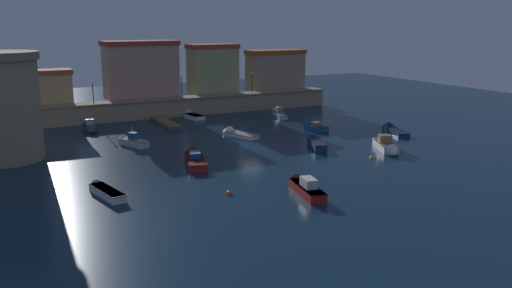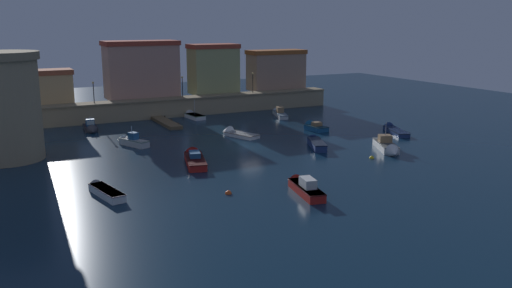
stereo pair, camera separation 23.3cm
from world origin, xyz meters
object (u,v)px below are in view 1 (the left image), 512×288
object	(u,v)px
moored_boat_1	(90,128)
mooring_buoy_0	(372,158)
quay_lamp_2	(252,79)
quay_lamp_1	(182,83)
moored_boat_11	(313,127)
moored_boat_10	(194,158)
fortress_tower	(3,106)
moored_boat_8	(315,142)
mooring_buoy_1	(229,194)
moored_boat_6	(234,134)
moored_boat_9	(388,147)
moored_boat_4	(103,190)
moored_boat_0	(192,116)
moored_boat_2	(304,186)
moored_boat_5	(278,113)
moored_boat_3	(130,141)
quay_lamp_0	(93,89)
moored_boat_7	(392,129)

from	to	relation	value
moored_boat_1	mooring_buoy_0	size ratio (longest dim) A/B	9.61
quay_lamp_2	quay_lamp_1	bearing A→B (deg)	-180.00
moored_boat_11	moored_boat_10	bearing A→B (deg)	111.38
fortress_tower	moored_boat_8	bearing A→B (deg)	-16.35
moored_boat_1	mooring_buoy_1	bearing A→B (deg)	13.21
quay_lamp_2	moored_boat_6	world-z (taller)	quay_lamp_2
quay_lamp_2	moored_boat_9	size ratio (longest dim) A/B	0.48
moored_boat_4	moored_boat_9	distance (m)	31.43
quay_lamp_2	moored_boat_9	bearing A→B (deg)	-89.53
moored_boat_0	moored_boat_2	bearing A→B (deg)	167.30
moored_boat_2	moored_boat_5	size ratio (longest dim) A/B	0.92
moored_boat_6	moored_boat_11	world-z (taller)	moored_boat_11
moored_boat_3	moored_boat_6	world-z (taller)	moored_boat_3
quay_lamp_0	mooring_buoy_1	distance (m)	38.98
moored_boat_1	quay_lamp_1	bearing A→B (deg)	116.44
mooring_buoy_0	moored_boat_1	bearing A→B (deg)	129.86
moored_boat_11	mooring_buoy_1	distance (m)	29.17
fortress_tower	moored_boat_10	world-z (taller)	fortress_tower
quay_lamp_1	moored_boat_10	world-z (taller)	quay_lamp_1
mooring_buoy_1	moored_boat_11	bearing A→B (deg)	42.92
moored_boat_2	mooring_buoy_0	bearing A→B (deg)	-51.94
moored_boat_10	mooring_buoy_1	xyz separation A→B (m)	(-1.16, -11.08, -0.43)
fortress_tower	quay_lamp_0	world-z (taller)	fortress_tower
moored_boat_6	moored_boat_7	xyz separation A→B (m)	(19.47, -7.22, 0.03)
moored_boat_0	moored_boat_5	size ratio (longest dim) A/B	0.68
fortress_tower	moored_boat_4	world-z (taller)	fortress_tower
moored_boat_3	moored_boat_10	distance (m)	11.39
quay_lamp_0	moored_boat_1	world-z (taller)	quay_lamp_0
fortress_tower	moored_boat_3	bearing A→B (deg)	3.83
moored_boat_5	moored_boat_9	bearing A→B (deg)	-163.03
quay_lamp_0	moored_boat_2	bearing A→B (deg)	-77.10
quay_lamp_0	mooring_buoy_0	bearing A→B (deg)	-57.62
quay_lamp_2	moored_boat_1	distance (m)	28.05
quay_lamp_0	moored_boat_1	xyz separation A→B (m)	(-1.77, -6.18, -4.42)
moored_boat_3	mooring_buoy_0	xyz separation A→B (m)	(21.06, -17.78, -0.49)
moored_boat_9	moored_boat_1	bearing A→B (deg)	-108.60
quay_lamp_0	moored_boat_3	bearing A→B (deg)	-87.25
moored_boat_0	moored_boat_11	xyz separation A→B (m)	(11.18, -15.84, 0.05)
quay_lamp_1	quay_lamp_2	xyz separation A→B (m)	(12.01, 0.00, 0.04)
quay_lamp_0	moored_boat_7	size ratio (longest dim) A/B	0.43
quay_lamp_1	moored_boat_7	bearing A→B (deg)	-50.61
moored_boat_2	moored_boat_8	bearing A→B (deg)	-25.65
quay_lamp_1	moored_boat_10	bearing A→B (deg)	-107.37
mooring_buoy_0	mooring_buoy_1	size ratio (longest dim) A/B	0.90
moored_boat_2	moored_boat_3	bearing A→B (deg)	30.60
quay_lamp_1	moored_boat_2	bearing A→B (deg)	-95.39
moored_boat_7	moored_boat_0	bearing A→B (deg)	62.45
moored_boat_4	moored_boat_8	bearing A→B (deg)	-86.70
moored_boat_1	moored_boat_2	world-z (taller)	moored_boat_1
fortress_tower	moored_boat_3	world-z (taller)	fortress_tower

